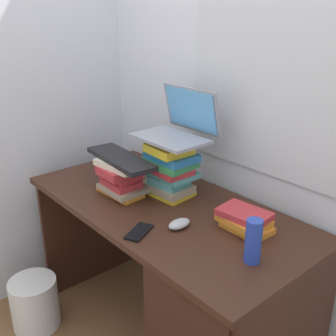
{
  "coord_description": "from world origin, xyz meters",
  "views": [
    {
      "loc": [
        1.29,
        -1.09,
        1.62
      ],
      "look_at": [
        0.01,
        0.01,
        0.95
      ],
      "focal_mm": 43.85,
      "sensor_mm": 36.0,
      "label": 1
    }
  ],
  "objects_px": {
    "desk": "(215,309)",
    "book_stack_keyboard_riser": "(121,178)",
    "wastebasket": "(35,303)",
    "laptop": "(179,126)",
    "water_bottle": "(253,241)",
    "book_stack_tall": "(170,168)",
    "computer_mouse": "(179,224)",
    "mug": "(117,157)",
    "cell_phone": "(139,232)",
    "keyboard": "(121,158)",
    "book_stack_side": "(245,220)"
  },
  "relations": [
    {
      "from": "cell_phone",
      "to": "book_stack_tall",
      "type": "bearing_deg",
      "value": 95.32
    },
    {
      "from": "book_stack_side",
      "to": "computer_mouse",
      "type": "distance_m",
      "value": 0.27
    },
    {
      "from": "laptop",
      "to": "wastebasket",
      "type": "height_order",
      "value": "laptop"
    },
    {
      "from": "mug",
      "to": "water_bottle",
      "type": "distance_m",
      "value": 1.12
    },
    {
      "from": "cell_phone",
      "to": "book_stack_keyboard_riser",
      "type": "bearing_deg",
      "value": 130.79
    },
    {
      "from": "computer_mouse",
      "to": "water_bottle",
      "type": "height_order",
      "value": "water_bottle"
    },
    {
      "from": "laptop",
      "to": "computer_mouse",
      "type": "bearing_deg",
      "value": -41.44
    },
    {
      "from": "book_stack_tall",
      "to": "mug",
      "type": "height_order",
      "value": "book_stack_tall"
    },
    {
      "from": "book_stack_side",
      "to": "book_stack_keyboard_riser",
      "type": "bearing_deg",
      "value": -162.91
    },
    {
      "from": "computer_mouse",
      "to": "cell_phone",
      "type": "distance_m",
      "value": 0.17
    },
    {
      "from": "laptop",
      "to": "book_stack_keyboard_riser",
      "type": "bearing_deg",
      "value": -122.9
    },
    {
      "from": "book_stack_side",
      "to": "laptop",
      "type": "height_order",
      "value": "laptop"
    },
    {
      "from": "desk",
      "to": "cell_phone",
      "type": "bearing_deg",
      "value": -137.13
    },
    {
      "from": "laptop",
      "to": "wastebasket",
      "type": "relative_size",
      "value": 1.23
    },
    {
      "from": "book_stack_keyboard_riser",
      "to": "laptop",
      "type": "xyz_separation_m",
      "value": [
        0.15,
        0.23,
        0.24
      ]
    },
    {
      "from": "keyboard",
      "to": "computer_mouse",
      "type": "height_order",
      "value": "keyboard"
    },
    {
      "from": "laptop",
      "to": "book_stack_tall",
      "type": "bearing_deg",
      "value": -85.01
    },
    {
      "from": "book_stack_side",
      "to": "keyboard",
      "type": "distance_m",
      "value": 0.65
    },
    {
      "from": "mug",
      "to": "wastebasket",
      "type": "height_order",
      "value": "mug"
    },
    {
      "from": "book_stack_keyboard_riser",
      "to": "wastebasket",
      "type": "xyz_separation_m",
      "value": [
        -0.29,
        -0.39,
        -0.71
      ]
    },
    {
      "from": "book_stack_tall",
      "to": "laptop",
      "type": "xyz_separation_m",
      "value": [
        -0.01,
        0.06,
        0.19
      ]
    },
    {
      "from": "book_stack_side",
      "to": "water_bottle",
      "type": "xyz_separation_m",
      "value": [
        0.16,
        -0.16,
        0.04
      ]
    },
    {
      "from": "desk",
      "to": "cell_phone",
      "type": "xyz_separation_m",
      "value": [
        -0.23,
        -0.22,
        0.36
      ]
    },
    {
      "from": "computer_mouse",
      "to": "keyboard",
      "type": "bearing_deg",
      "value": 178.46
    },
    {
      "from": "book_stack_keyboard_riser",
      "to": "computer_mouse",
      "type": "relative_size",
      "value": 2.41
    },
    {
      "from": "laptop",
      "to": "water_bottle",
      "type": "bearing_deg",
      "value": -18.32
    },
    {
      "from": "laptop",
      "to": "keyboard",
      "type": "relative_size",
      "value": 0.82
    },
    {
      "from": "book_stack_tall",
      "to": "book_stack_keyboard_riser",
      "type": "xyz_separation_m",
      "value": [
        -0.16,
        -0.17,
        -0.05
      ]
    },
    {
      "from": "book_stack_tall",
      "to": "wastebasket",
      "type": "relative_size",
      "value": 0.97
    },
    {
      "from": "laptop",
      "to": "mug",
      "type": "xyz_separation_m",
      "value": [
        -0.49,
        -0.03,
        -0.28
      ]
    },
    {
      "from": "desk",
      "to": "book_stack_tall",
      "type": "distance_m",
      "value": 0.66
    },
    {
      "from": "desk",
      "to": "laptop",
      "type": "bearing_deg",
      "value": 157.81
    },
    {
      "from": "book_stack_side",
      "to": "mug",
      "type": "relative_size",
      "value": 1.79
    },
    {
      "from": "computer_mouse",
      "to": "book_stack_keyboard_riser",
      "type": "bearing_deg",
      "value": 178.96
    },
    {
      "from": "book_stack_tall",
      "to": "book_stack_keyboard_riser",
      "type": "distance_m",
      "value": 0.24
    },
    {
      "from": "desk",
      "to": "cell_phone",
      "type": "distance_m",
      "value": 0.48
    },
    {
      "from": "computer_mouse",
      "to": "cell_phone",
      "type": "height_order",
      "value": "computer_mouse"
    },
    {
      "from": "book_stack_keyboard_riser",
      "to": "book_stack_tall",
      "type": "bearing_deg",
      "value": 48.18
    },
    {
      "from": "book_stack_tall",
      "to": "mug",
      "type": "distance_m",
      "value": 0.5
    },
    {
      "from": "book_stack_keyboard_riser",
      "to": "computer_mouse",
      "type": "distance_m",
      "value": 0.43
    },
    {
      "from": "wastebasket",
      "to": "cell_phone",
      "type": "bearing_deg",
      "value": 19.85
    },
    {
      "from": "desk",
      "to": "wastebasket",
      "type": "distance_m",
      "value": 1.02
    },
    {
      "from": "desk",
      "to": "book_stack_keyboard_riser",
      "type": "distance_m",
      "value": 0.73
    },
    {
      "from": "book_stack_keyboard_riser",
      "to": "wastebasket",
      "type": "bearing_deg",
      "value": -127.02
    },
    {
      "from": "book_stack_tall",
      "to": "cell_phone",
      "type": "xyz_separation_m",
      "value": [
        0.19,
        -0.33,
        -0.13
      ]
    },
    {
      "from": "book_stack_tall",
      "to": "mug",
      "type": "relative_size",
      "value": 2.24
    },
    {
      "from": "keyboard",
      "to": "cell_phone",
      "type": "distance_m",
      "value": 0.42
    },
    {
      "from": "book_stack_tall",
      "to": "mug",
      "type": "bearing_deg",
      "value": 176.63
    },
    {
      "from": "mug",
      "to": "computer_mouse",
      "type": "bearing_deg",
      "value": -15.48
    },
    {
      "from": "book_stack_side",
      "to": "keyboard",
      "type": "xyz_separation_m",
      "value": [
        -0.6,
        -0.18,
        0.14
      ]
    }
  ]
}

